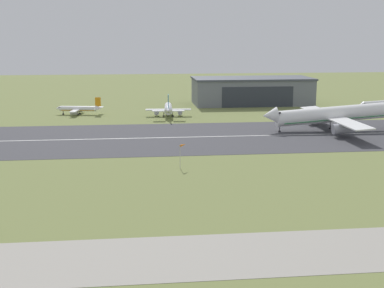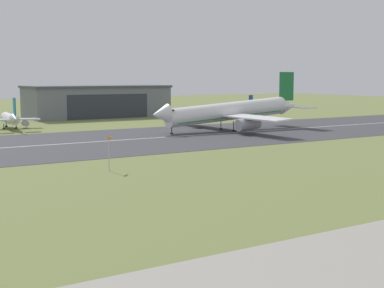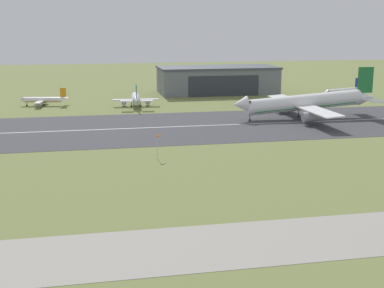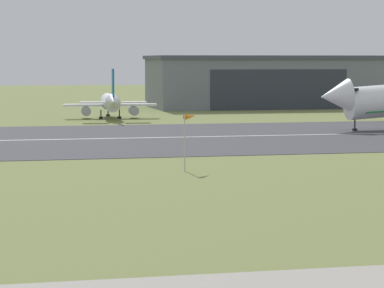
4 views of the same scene
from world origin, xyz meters
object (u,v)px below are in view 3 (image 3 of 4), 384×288
object	(u,v)px
airplane_landing	(305,103)
windsock_pole	(159,137)
airplane_parked_centre	(342,91)
airplane_parked_west	(136,99)
airplane_parked_east	(43,100)

from	to	relation	value
airplane_landing	windsock_pole	xyz separation A→B (m)	(-58.97, -47.03, -0.24)
airplane_parked_centre	airplane_landing	bearing A→B (deg)	-129.00
airplane_landing	airplane_parked_west	size ratio (longest dim) A/B	2.27
airplane_parked_west	airplane_landing	bearing A→B (deg)	-35.39
airplane_parked_west	windsock_pole	size ratio (longest dim) A/B	3.91
airplane_parked_east	windsock_pole	size ratio (longest dim) A/B	3.34
airplane_landing	airplane_parked_centre	size ratio (longest dim) A/B	2.34
airplane_landing	windsock_pole	size ratio (longest dim) A/B	8.90
airplane_parked_east	airplane_parked_centre	bearing A→B (deg)	-0.72
airplane_parked_west	airplane_parked_centre	distance (m)	95.67
airplane_parked_east	windsock_pole	world-z (taller)	airplane_parked_east
airplane_parked_west	windsock_pole	bearing A→B (deg)	-91.59
airplane_parked_west	airplane_parked_centre	size ratio (longest dim) A/B	1.03
airplane_parked_west	airplane_parked_centre	world-z (taller)	airplane_parked_west
airplane_parked_west	windsock_pole	distance (m)	87.27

